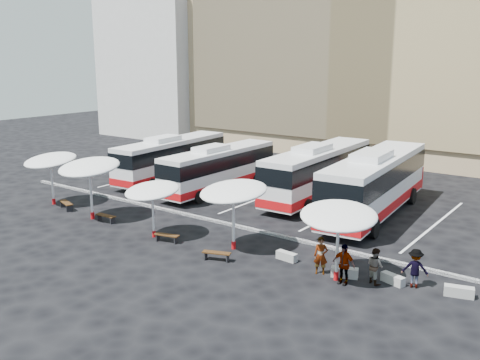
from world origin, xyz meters
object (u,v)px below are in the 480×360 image
Objects in this scene: bus_1 at (219,167)px; passenger_1 at (375,266)px; sunshade_0 at (50,160)px; sunshade_1 at (89,167)px; conc_bench_3 at (459,292)px; wood_bench_1 at (106,217)px; sunshade_2 at (152,191)px; passenger_3 at (415,268)px; sunshade_4 at (339,216)px; bus_2 at (318,170)px; conc_bench_2 at (393,279)px; sunshade_3 at (233,192)px; wood_bench_2 at (167,236)px; wood_bench_3 at (217,254)px; passenger_0 at (321,256)px; conc_bench_1 at (345,272)px; conc_bench_0 at (287,256)px; bus_0 at (172,157)px; wood_bench_0 at (66,204)px; passenger_2 at (344,264)px; bus_3 at (376,182)px.

bus_1 is 6.77× the size of passenger_1.
sunshade_0 is 0.86× the size of sunshade_1.
wood_bench_1 is at bearing -174.45° from conc_bench_3.
sunshade_2 reaches higher than passenger_3.
sunshade_4 is (16.52, 0.52, -0.26)m from sunshade_1.
bus_2 is 14.52m from sunshade_4.
sunshade_2 is at bearing 35.80° from passenger_1.
sunshade_0 is 23.84m from conc_bench_2.
bus_1 is 2.67× the size of sunshade_3.
wood_bench_2 is 3.93m from wood_bench_3.
sunshade_2 is 10.23m from passenger_0.
sunshade_4 is at bearing -60.31° from bus_2.
sunshade_4 is 6.61m from wood_bench_3.
wood_bench_2 is 1.20× the size of conc_bench_1.
conc_bench_0 is at bearing 28.70° from passenger_1.
bus_0 reaches higher than wood_bench_3.
conc_bench_0 is 8.10m from conc_bench_3.
bus_0 is 2.57× the size of sunshade_4.
wood_bench_0 is (-8.66, 0.50, -2.31)m from sunshade_2.
wood_bench_0 is (-5.04, -10.01, -1.43)m from bus_1.
sunshade_2 is 2.59× the size of conc_bench_1.
passenger_1 is at bearing -27.95° from bus_0.
wood_bench_1 is 0.82× the size of passenger_0.
sunshade_3 reaches higher than wood_bench_1.
wood_bench_3 is at bearing -4.60° from sunshade_1.
sunshade_1 reaches higher than passenger_3.
conc_bench_3 is (4.98, 1.52, -2.82)m from sunshade_4.
wood_bench_3 is at bearing 173.37° from passenger_0.
conc_bench_0 is 0.67× the size of passenger_1.
conc_bench_2 is at bearing 41.11° from passenger_2.
passenger_0 reaches higher than wood_bench_3.
passenger_3 is at bearing 5.44° from sunshade_1.
conc_bench_2 is 2.77m from conc_bench_3.
conc_bench_3 is at bearing 3.98° from wood_bench_0.
passenger_0 is (4.95, 1.61, 0.56)m from wood_bench_3.
conc_bench_0 is at bearing 37.18° from wood_bench_3.
sunshade_3 is (15.23, 0.35, 0.06)m from sunshade_0.
bus_3 reaches higher than conc_bench_2.
sunshade_3 is at bearing 5.35° from sunshade_1.
sunshade_4 is (7.58, -12.34, 1.01)m from bus_2.
sunshade_4 is at bearing 3.61° from sunshade_2.
wood_bench_1 is at bearing -5.18° from sunshade_0.
passenger_0 is at bearing 167.12° from passenger_2.
wood_bench_2 is (-2.19, -13.22, -1.70)m from bus_2.
bus_0 is 23.79m from passenger_1.
sunshade_3 reaches higher than passenger_3.
sunshade_0 is at bearing -155.11° from bus_3.
wood_bench_1 is at bearing -123.08° from bus_2.
passenger_0 is at bearing -85.42° from bus_3.
wood_bench_3 is 0.80× the size of passenger_2.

